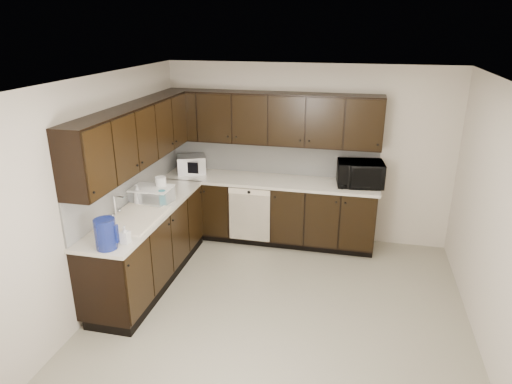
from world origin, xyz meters
TOP-DOWN VIEW (x-y plane):
  - floor at (0.00, 0.00)m, footprint 4.00×4.00m
  - ceiling at (0.00, 0.00)m, footprint 4.00×4.00m
  - wall_back at (0.00, 2.00)m, footprint 4.00×0.02m
  - wall_left at (-2.00, 0.00)m, footprint 0.02×4.00m
  - wall_right at (2.00, 0.00)m, footprint 0.02×4.00m
  - wall_front at (0.00, -2.00)m, footprint 4.00×0.02m
  - lower_cabinets at (-1.01, 1.11)m, footprint 3.00×2.80m
  - countertop at (-1.01, 1.11)m, footprint 3.03×2.83m
  - backsplash at (-1.22, 1.32)m, footprint 3.00×2.80m
  - upper_cabinets at (-1.10, 1.20)m, footprint 3.00×2.80m
  - dishwasher at (-0.70, 1.41)m, footprint 0.58×0.04m
  - sink at (-1.68, -0.01)m, footprint 0.54×0.82m
  - microwave at (0.75, 1.71)m, footprint 0.65×0.48m
  - soap_bottle_a at (-1.48, -0.56)m, footprint 0.09×0.09m
  - soap_bottle_b at (-1.84, 0.42)m, footprint 0.12×0.12m
  - toaster_oven at (-1.64, 1.74)m, footprint 0.48×0.43m
  - storage_bin at (-1.71, 0.53)m, footprint 0.51×0.41m
  - blue_pitcher at (-1.61, -0.70)m, footprint 0.25×0.25m
  - teal_tumbler at (-1.54, 0.46)m, footprint 0.09×0.09m
  - paper_towel_roll at (-1.62, 0.63)m, footprint 0.17×0.17m

SIDE VIEW (x-z plane):
  - floor at x=0.00m, z-range 0.00..0.00m
  - lower_cabinets at x=-1.01m, z-range -0.04..0.86m
  - dishwasher at x=-0.70m, z-range 0.16..0.94m
  - sink at x=-1.68m, z-range 0.67..1.09m
  - countertop at x=-1.01m, z-range 0.90..0.94m
  - storage_bin at x=-1.71m, z-range 0.94..1.12m
  - soap_bottle_a at x=-1.48m, z-range 0.94..1.12m
  - teal_tumbler at x=-1.54m, z-range 0.94..1.13m
  - toaster_oven at x=-1.64m, z-range 0.94..1.19m
  - soap_bottle_b at x=-1.84m, z-range 0.94..1.20m
  - paper_towel_roll at x=-1.62m, z-range 0.94..1.23m
  - blue_pitcher at x=-1.61m, z-range 0.94..1.25m
  - microwave at x=0.75m, z-range 0.94..1.27m
  - backsplash at x=-1.22m, z-range 0.94..1.42m
  - wall_back at x=0.00m, z-range 0.00..2.50m
  - wall_left at x=-2.00m, z-range 0.00..2.50m
  - wall_right at x=2.00m, z-range 0.00..2.50m
  - wall_front at x=0.00m, z-range 0.00..2.50m
  - upper_cabinets at x=-1.10m, z-range 1.42..2.12m
  - ceiling at x=0.00m, z-range 2.50..2.50m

